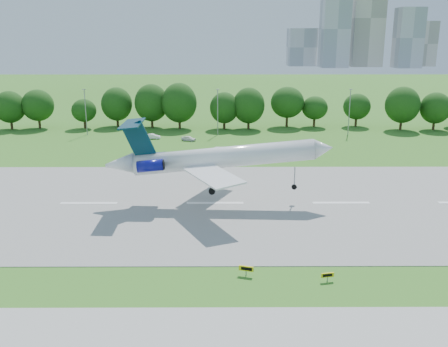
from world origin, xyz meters
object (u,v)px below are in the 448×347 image
(taxi_sign_left, at_px, (246,269))
(service_vehicle_b, at_px, (189,138))
(airliner, at_px, (212,157))
(service_vehicle_a, at_px, (153,136))

(taxi_sign_left, height_order, service_vehicle_b, service_vehicle_b)
(airliner, bearing_deg, service_vehicle_b, 97.39)
(airliner, xyz_separation_m, taxi_sign_left, (4.11, -24.68, -6.65))
(taxi_sign_left, distance_m, service_vehicle_b, 74.37)
(airliner, xyz_separation_m, service_vehicle_b, (-6.95, 48.87, -6.88))
(taxi_sign_left, relative_size, service_vehicle_a, 0.42)
(airliner, height_order, service_vehicle_a, airliner)
(service_vehicle_b, bearing_deg, airliner, -148.18)
(service_vehicle_a, distance_m, service_vehicle_b, 9.79)
(service_vehicle_a, bearing_deg, taxi_sign_left, -163.85)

